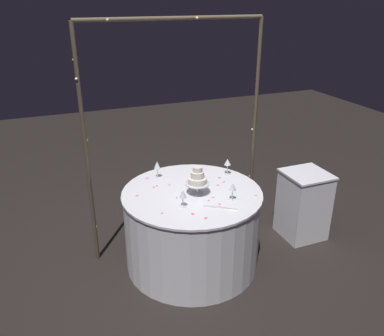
{
  "coord_description": "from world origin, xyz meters",
  "views": [
    {
      "loc": [
        -1.2,
        -3.0,
        2.42
      ],
      "look_at": [
        0.0,
        0.0,
        1.01
      ],
      "focal_mm": 37.11,
      "sensor_mm": 36.0,
      "label": 1
    }
  ],
  "objects_px": {
    "decorative_arch": "(176,111)",
    "cake_knife": "(223,208)",
    "wine_glass_2": "(157,166)",
    "wine_glass_3": "(233,187)",
    "wine_glass_0": "(183,194)",
    "wine_glass_1": "(228,163)",
    "tiered_cake": "(197,179)",
    "side_table": "(303,204)",
    "main_table": "(192,228)"
  },
  "relations": [
    {
      "from": "decorative_arch",
      "to": "cake_knife",
      "type": "height_order",
      "value": "decorative_arch"
    },
    {
      "from": "wine_glass_2",
      "to": "wine_glass_3",
      "type": "xyz_separation_m",
      "value": [
        0.47,
        -0.69,
        -0.01
      ]
    },
    {
      "from": "wine_glass_2",
      "to": "wine_glass_0",
      "type": "bearing_deg",
      "value": -87.65
    },
    {
      "from": "wine_glass_0",
      "to": "wine_glass_2",
      "type": "height_order",
      "value": "wine_glass_2"
    },
    {
      "from": "wine_glass_1",
      "to": "wine_glass_3",
      "type": "xyz_separation_m",
      "value": [
        -0.2,
        -0.5,
        -0.0
      ]
    },
    {
      "from": "wine_glass_1",
      "to": "wine_glass_3",
      "type": "height_order",
      "value": "wine_glass_1"
    },
    {
      "from": "wine_glass_0",
      "to": "wine_glass_3",
      "type": "relative_size",
      "value": 0.98
    },
    {
      "from": "tiered_cake",
      "to": "decorative_arch",
      "type": "bearing_deg",
      "value": 94.1
    },
    {
      "from": "side_table",
      "to": "wine_glass_0",
      "type": "relative_size",
      "value": 4.56
    },
    {
      "from": "wine_glass_1",
      "to": "cake_knife",
      "type": "distance_m",
      "value": 0.7
    },
    {
      "from": "main_table",
      "to": "wine_glass_1",
      "type": "distance_m",
      "value": 0.73
    },
    {
      "from": "wine_glass_0",
      "to": "wine_glass_2",
      "type": "bearing_deg",
      "value": 92.35
    },
    {
      "from": "wine_glass_3",
      "to": "cake_knife",
      "type": "distance_m",
      "value": 0.21
    },
    {
      "from": "side_table",
      "to": "wine_glass_1",
      "type": "distance_m",
      "value": 1.0
    },
    {
      "from": "side_table",
      "to": "wine_glass_1",
      "type": "bearing_deg",
      "value": 165.38
    },
    {
      "from": "side_table",
      "to": "wine_glass_0",
      "type": "height_order",
      "value": "wine_glass_0"
    },
    {
      "from": "decorative_arch",
      "to": "side_table",
      "type": "xyz_separation_m",
      "value": [
        1.29,
        -0.38,
        -1.06
      ]
    },
    {
      "from": "side_table",
      "to": "wine_glass_3",
      "type": "distance_m",
      "value": 1.18
    },
    {
      "from": "main_table",
      "to": "wine_glass_3",
      "type": "relative_size",
      "value": 7.82
    },
    {
      "from": "main_table",
      "to": "cake_knife",
      "type": "xyz_separation_m",
      "value": [
        0.13,
        -0.37,
        0.39
      ]
    },
    {
      "from": "decorative_arch",
      "to": "wine_glass_2",
      "type": "relative_size",
      "value": 13.01
    },
    {
      "from": "main_table",
      "to": "tiered_cake",
      "type": "height_order",
      "value": "tiered_cake"
    },
    {
      "from": "cake_knife",
      "to": "wine_glass_0",
      "type": "bearing_deg",
      "value": 154.24
    },
    {
      "from": "decorative_arch",
      "to": "main_table",
      "type": "height_order",
      "value": "decorative_arch"
    },
    {
      "from": "decorative_arch",
      "to": "wine_glass_0",
      "type": "distance_m",
      "value": 0.85
    },
    {
      "from": "decorative_arch",
      "to": "wine_glass_1",
      "type": "bearing_deg",
      "value": -19.82
    },
    {
      "from": "wine_glass_1",
      "to": "wine_glass_3",
      "type": "distance_m",
      "value": 0.54
    },
    {
      "from": "wine_glass_1",
      "to": "cake_knife",
      "type": "height_order",
      "value": "wine_glass_1"
    },
    {
      "from": "tiered_cake",
      "to": "wine_glass_0",
      "type": "bearing_deg",
      "value": -139.25
    },
    {
      "from": "main_table",
      "to": "wine_glass_3",
      "type": "height_order",
      "value": "wine_glass_3"
    },
    {
      "from": "decorative_arch",
      "to": "wine_glass_0",
      "type": "relative_size",
      "value": 13.99
    },
    {
      "from": "side_table",
      "to": "wine_glass_3",
      "type": "relative_size",
      "value": 4.47
    },
    {
      "from": "tiered_cake",
      "to": "cake_knife",
      "type": "bearing_deg",
      "value": -73.15
    },
    {
      "from": "side_table",
      "to": "wine_glass_2",
      "type": "relative_size",
      "value": 4.24
    },
    {
      "from": "wine_glass_0",
      "to": "side_table",
      "type": "bearing_deg",
      "value": 9.5
    },
    {
      "from": "main_table",
      "to": "wine_glass_1",
      "type": "xyz_separation_m",
      "value": [
        0.47,
        0.23,
        0.51
      ]
    },
    {
      "from": "decorative_arch",
      "to": "main_table",
      "type": "bearing_deg",
      "value": -90.0
    },
    {
      "from": "wine_glass_1",
      "to": "cake_knife",
      "type": "relative_size",
      "value": 0.64
    },
    {
      "from": "wine_glass_0",
      "to": "wine_glass_3",
      "type": "bearing_deg",
      "value": -5.97
    },
    {
      "from": "wine_glass_3",
      "to": "tiered_cake",
      "type": "bearing_deg",
      "value": 136.89
    },
    {
      "from": "side_table",
      "to": "decorative_arch",
      "type": "bearing_deg",
      "value": 163.44
    },
    {
      "from": "side_table",
      "to": "cake_knife",
      "type": "height_order",
      "value": "cake_knife"
    },
    {
      "from": "tiered_cake",
      "to": "wine_glass_2",
      "type": "xyz_separation_m",
      "value": [
        -0.23,
        0.47,
        -0.02
      ]
    },
    {
      "from": "decorative_arch",
      "to": "wine_glass_3",
      "type": "xyz_separation_m",
      "value": [
        0.27,
        -0.67,
        -0.53
      ]
    },
    {
      "from": "decorative_arch",
      "to": "wine_glass_1",
      "type": "relative_size",
      "value": 13.6
    },
    {
      "from": "decorative_arch",
      "to": "wine_glass_3",
      "type": "distance_m",
      "value": 0.9
    },
    {
      "from": "main_table",
      "to": "tiered_cake",
      "type": "bearing_deg",
      "value": -56.24
    },
    {
      "from": "wine_glass_3",
      "to": "main_table",
      "type": "bearing_deg",
      "value": 134.92
    },
    {
      "from": "main_table",
      "to": "wine_glass_2",
      "type": "distance_m",
      "value": 0.69
    },
    {
      "from": "wine_glass_2",
      "to": "wine_glass_3",
      "type": "height_order",
      "value": "wine_glass_2"
    }
  ]
}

